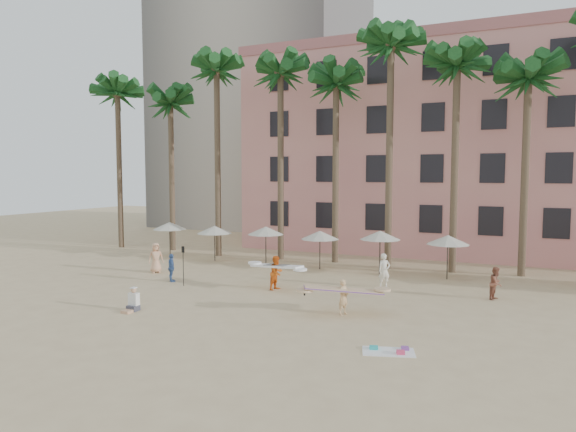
# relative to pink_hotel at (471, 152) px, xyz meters

# --- Properties ---
(ground) EXTENTS (120.00, 120.00, 0.00)m
(ground) POSITION_rel_pink_hotel_xyz_m (-7.00, -26.00, -8.00)
(ground) COLOR #D1B789
(ground) RESTS_ON ground
(pink_hotel) EXTENTS (35.00, 14.00, 16.00)m
(pink_hotel) POSITION_rel_pink_hotel_xyz_m (0.00, 0.00, 0.00)
(pink_hotel) COLOR #E8988D
(pink_hotel) RESTS_ON ground
(grey_tower) EXTENTS (22.00, 18.00, 50.00)m
(grey_tower) POSITION_rel_pink_hotel_xyz_m (-25.00, 12.00, 17.00)
(grey_tower) COLOR #A89E8E
(grey_tower) RESTS_ON ground
(palm_row) EXTENTS (44.40, 5.40, 16.30)m
(palm_row) POSITION_rel_pink_hotel_xyz_m (-6.49, -11.00, 4.97)
(palm_row) COLOR brown
(palm_row) RESTS_ON ground
(umbrella_row) EXTENTS (22.50, 2.70, 2.73)m
(umbrella_row) POSITION_rel_pink_hotel_xyz_m (-10.00, -13.50, -5.67)
(umbrella_row) COLOR #332B23
(umbrella_row) RESTS_ON ground
(beach_towel) EXTENTS (2.01, 1.49, 0.14)m
(beach_towel) POSITION_rel_pink_hotel_xyz_m (-0.18, -27.11, -7.97)
(beach_towel) COLOR white
(beach_towel) RESTS_ON ground
(carrier_yellow) EXTENTS (3.42, 2.24, 1.60)m
(carrier_yellow) POSITION_rel_pink_hotel_xyz_m (-3.16, -23.25, -7.07)
(carrier_yellow) COLOR #DAAE7A
(carrier_yellow) RESTS_ON ground
(carrier_white) EXTENTS (3.25, 1.51, 1.83)m
(carrier_white) POSITION_rel_pink_hotel_xyz_m (-8.00, -20.01, -7.02)
(carrier_white) COLOR orange
(carrier_white) RESTS_ON ground
(beachgoers) EXTENTS (20.81, 4.40, 1.89)m
(beachgoers) POSITION_rel_pink_hotel_xyz_m (-8.62, -18.56, -7.12)
(beachgoers) COLOR #DEA47D
(beachgoers) RESTS_ON ground
(paddle) EXTENTS (0.18, 0.04, 2.23)m
(paddle) POSITION_rel_pink_hotel_xyz_m (-13.11, -21.34, -6.59)
(paddle) COLOR black
(paddle) RESTS_ON ground
(seated_man) EXTENTS (0.47, 0.83, 1.07)m
(seated_man) POSITION_rel_pink_hotel_xyz_m (-12.08, -26.61, -7.63)
(seated_man) COLOR #3F3F4C
(seated_man) RESTS_ON ground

